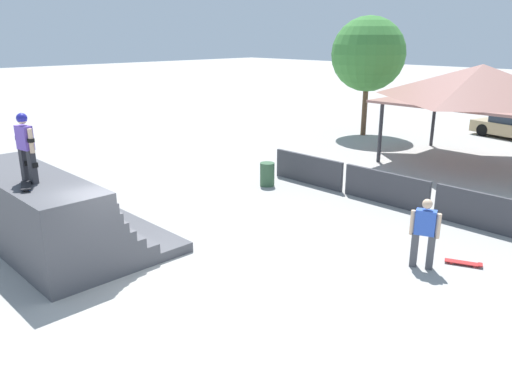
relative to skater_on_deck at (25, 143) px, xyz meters
name	(u,v)px	position (x,y,z in m)	size (l,w,h in m)	color
ground_plane	(144,278)	(2.48, 1.29, -2.91)	(160.00, 160.00, 0.00)	#A3A09B
quarter_pipe_ramp	(48,216)	(-0.66, 0.53, -2.06)	(5.56, 3.63, 1.99)	#4C4C51
skater_on_deck	(25,143)	(0.00, 0.00, 0.00)	(0.69, 0.27, 1.59)	#2D2D33
skateboard_on_deck	(26,186)	(0.43, -0.26, -0.86)	(0.83, 0.48, 0.09)	blue
bystander_walking	(425,230)	(6.57, 6.27, -1.97)	(0.67, 0.37, 1.69)	#4C4C51
skateboard_on_ground	(465,263)	(7.25, 7.12, -2.85)	(0.85, 0.52, 0.09)	red
barrier_fence	(386,188)	(3.45, 9.71, -2.39)	(9.51, 0.12, 1.05)	#3D3D42
pavilion_shelter	(481,85)	(3.21, 16.75, 0.40)	(7.02, 5.54, 4.12)	#2D2D33
tree_far_back	(368,54)	(-3.69, 19.02, 1.34)	(3.85, 3.85, 6.19)	brown
trash_bin	(267,174)	(-0.62, 8.42, -2.49)	(0.52, 0.52, 0.85)	#385B3D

